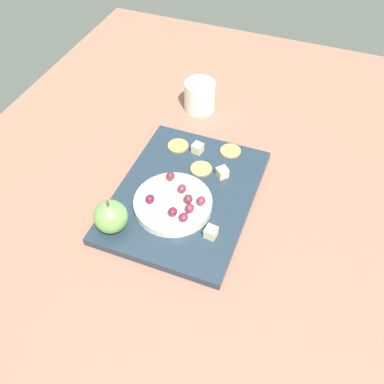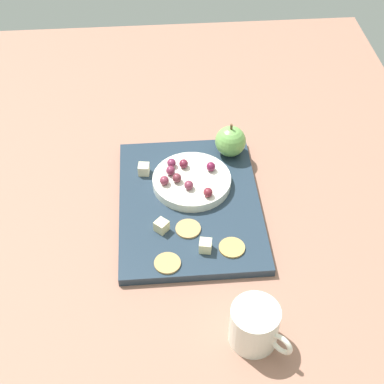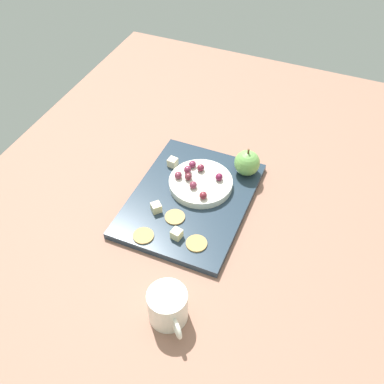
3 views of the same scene
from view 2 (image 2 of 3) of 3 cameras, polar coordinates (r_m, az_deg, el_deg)
table at (r=112.52cm, az=-0.25°, el=-2.10°), size 146.06×108.68×3.52cm
platter at (r=110.64cm, az=-0.12°, el=-1.17°), size 36.22×27.31×1.72cm
serving_dish at (r=112.55cm, az=-0.03°, el=1.11°), size 15.68×15.68×1.85cm
apple_whole at (r=118.48cm, az=3.91°, el=5.14°), size 6.50×6.50×6.50cm
apple_stem at (r=116.06cm, az=4.01°, el=6.60°), size 0.50×0.50×1.20cm
cheese_cube_0 at (r=115.31cm, az=-4.89°, el=2.31°), size 2.44×2.44×2.18cm
cheese_cube_1 at (r=100.97cm, az=1.37°, el=-5.45°), size 2.56×2.56×2.18cm
cheese_cube_2 at (r=104.17cm, az=-3.10°, el=-3.45°), size 3.07×3.07×2.18cm
cracker_0 at (r=99.71cm, az=-2.50°, el=-7.20°), size 4.72×4.72×0.40cm
cracker_1 at (r=102.07cm, az=4.06°, el=-5.63°), size 4.72×4.72×0.40cm
cracker_2 at (r=104.75cm, az=-0.40°, el=-3.74°), size 4.72×4.72×0.40cm
grape_0 at (r=113.03cm, az=1.92°, el=2.59°), size 1.99×1.79×1.84cm
grape_1 at (r=107.73cm, az=1.63°, el=-0.04°), size 1.99×1.79×1.80cm
grape_2 at (r=110.24cm, az=-2.82°, el=1.17°), size 1.99×1.79×1.71cm
grape_3 at (r=109.16cm, az=-0.50°, el=0.69°), size 1.99×1.79×1.69cm
grape_4 at (r=112.14cm, az=-2.19°, el=2.18°), size 1.99×1.79×1.88cm
grape_5 at (r=110.62cm, az=-1.54°, el=1.43°), size 1.99×1.79×1.77cm
grape_6 at (r=113.69cm, az=-0.85°, el=2.88°), size 1.99×1.79×1.74cm
grape_7 at (r=113.99cm, az=-2.09°, el=2.96°), size 1.99×1.79×1.66cm
cup at (r=90.77cm, az=6.37°, el=-13.28°), size 9.19×9.14×7.58cm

